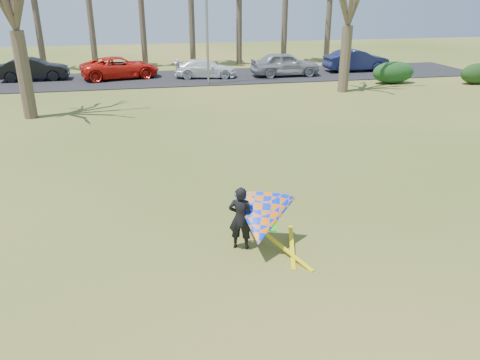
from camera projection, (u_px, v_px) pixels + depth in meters
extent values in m
plane|color=#2C5612|center=(257.00, 252.00, 11.40)|extent=(100.00, 100.00, 0.00)
cube|color=black|center=(175.00, 78.00, 34.08)|extent=(46.00, 7.00, 0.06)
cylinder|color=#4C3E2D|center=(36.00, 11.00, 35.94)|extent=(0.48, 0.48, 9.00)
cylinder|color=#4F3E2F|center=(89.00, 6.00, 36.57)|extent=(0.48, 0.48, 9.70)
cylinder|color=#4B3A2D|center=(141.00, 1.00, 37.20)|extent=(0.48, 0.48, 10.40)
cylinder|color=#473A2B|center=(191.00, 10.00, 38.23)|extent=(0.48, 0.48, 9.00)
cylinder|color=brown|center=(239.00, 5.00, 38.85)|extent=(0.48, 0.48, 9.70)
cylinder|color=#47392A|center=(285.00, 0.00, 39.48)|extent=(0.48, 0.48, 10.40)
cylinder|color=#4B3B2D|center=(329.00, 9.00, 40.51)|extent=(0.48, 0.48, 9.00)
cylinder|color=#46372A|center=(24.00, 76.00, 22.70)|extent=(0.64, 0.64, 4.20)
cylinder|color=brown|center=(345.00, 59.00, 28.89)|extent=(0.64, 0.64, 3.99)
cylinder|color=gray|center=(207.00, 23.00, 30.25)|extent=(0.16, 0.16, 8.00)
ellipsoid|color=#153B16|center=(393.00, 72.00, 31.99)|extent=(2.99, 1.36, 1.49)
ellipsoid|color=#163212|center=(478.00, 74.00, 31.82)|extent=(2.52, 1.18, 1.40)
imported|color=black|center=(34.00, 69.00, 32.79)|extent=(4.72, 1.77, 1.54)
imported|color=red|center=(120.00, 68.00, 33.56)|extent=(5.92, 3.71, 1.52)
imported|color=white|center=(205.00, 69.00, 33.88)|extent=(4.66, 2.46, 1.29)
imported|color=gray|center=(285.00, 64.00, 34.50)|extent=(5.04, 2.04, 1.72)
imported|color=#171C46|center=(356.00, 60.00, 36.57)|extent=(5.03, 1.81, 1.65)
imported|color=black|center=(241.00, 218.00, 11.29)|extent=(0.69, 0.58, 1.62)
cone|color=#052FFF|center=(261.00, 220.00, 11.13)|extent=(2.13, 2.39, 2.02)
cube|color=#0CBF19|center=(267.00, 222.00, 11.10)|extent=(0.62, 0.60, 0.24)
cube|color=yellow|center=(286.00, 255.00, 11.23)|extent=(0.85, 1.66, 0.28)
cube|color=yellow|center=(292.00, 250.00, 11.45)|extent=(0.56, 1.76, 0.22)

